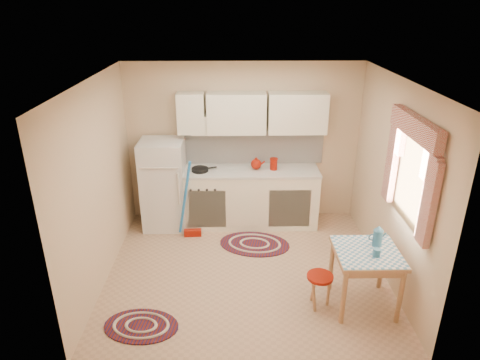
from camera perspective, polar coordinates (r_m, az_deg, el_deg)
name	(u,v)px	position (r m, az deg, el deg)	size (l,w,h in m)	color
room_shell	(258,150)	(5.32, 2.48, 3.96)	(3.64, 3.60, 2.52)	tan
fridge	(164,185)	(6.66, -10.11, -0.61)	(0.65, 0.60, 1.40)	white
broom	(191,200)	(6.33, -6.53, -2.69)	(0.28, 0.12, 1.20)	blue
base_cabinets	(245,198)	(6.73, 0.63, -2.41)	(2.25, 0.60, 0.88)	white
countertop	(245,171)	(6.55, 0.64, 1.23)	(2.27, 0.62, 0.04)	silver
frying_pan	(200,170)	(6.50, -5.37, 1.39)	(0.25, 0.25, 0.05)	black
red_kettle	(256,164)	(6.51, 2.16, 2.13)	(0.18, 0.16, 0.18)	#8D1305
red_canister	(274,165)	(6.54, 4.51, 2.06)	(0.11, 0.11, 0.16)	#8D1305
table	(364,278)	(5.25, 16.21, -12.49)	(0.72, 0.72, 0.72)	tan
stool	(319,291)	(5.20, 10.47, -14.30)	(0.30, 0.30, 0.42)	#8D1305
coffee_pot	(378,236)	(5.13, 17.91, -7.08)	(0.13, 0.12, 0.27)	teal
mug	(377,253)	(4.97, 17.75, -9.23)	(0.08, 0.08, 0.10)	teal
rug_center	(255,244)	(6.35, 1.95, -8.52)	(1.03, 0.69, 0.02)	maroon
rug_left	(141,326)	(5.09, -13.03, -18.43)	(0.83, 0.55, 0.02)	maroon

